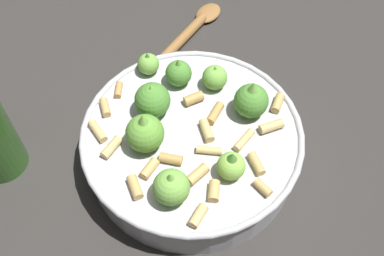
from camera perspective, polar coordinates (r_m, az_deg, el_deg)
name	(u,v)px	position (r m, az deg, el deg)	size (l,w,h in m)	color
ground_plane	(192,157)	(0.61, 0.00, -3.61)	(2.40, 2.40, 0.00)	#2D2B28
cooking_pan	(191,141)	(0.58, -0.09, -1.64)	(0.28, 0.28, 0.12)	#B7B7BC
wooden_spoon	(178,44)	(0.73, -1.81, 10.40)	(0.16, 0.24, 0.02)	olive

